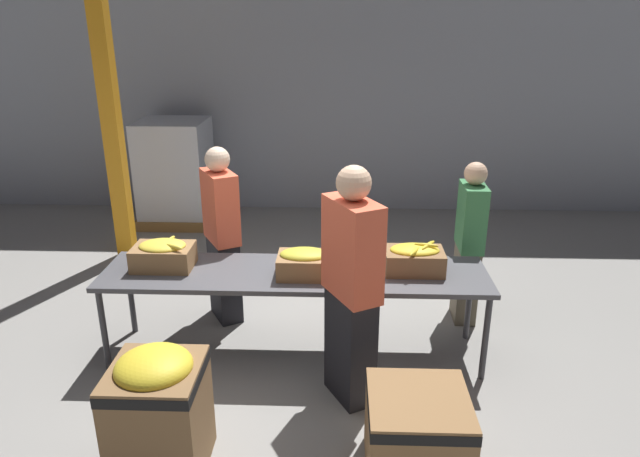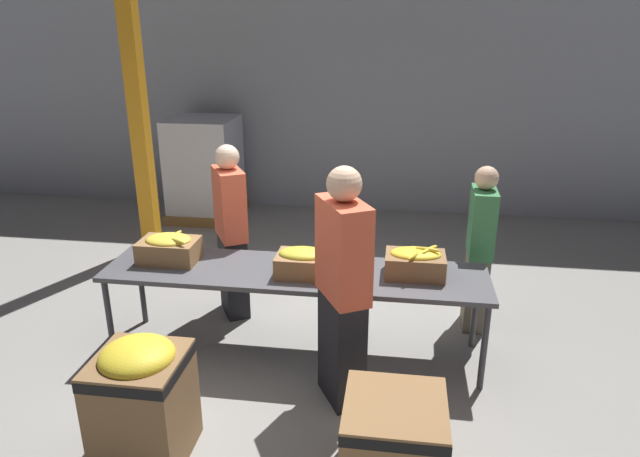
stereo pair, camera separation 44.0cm
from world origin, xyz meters
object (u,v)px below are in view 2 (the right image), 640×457
Objects in this scene: volunteer_2 at (231,233)px; support_pillar at (135,82)px; volunteer_0 at (479,250)px; pallet_stack_0 at (205,169)px; donation_bin_0 at (142,397)px; banana_box_0 at (169,248)px; volunteer_1 at (343,291)px; sorting_table at (295,276)px; banana_box_1 at (303,262)px; donation_bin_1 at (394,439)px; banana_box_2 at (415,262)px.

support_pillar is (-1.48, 1.45, 1.18)m from volunteer_2.
volunteer_0 is 2.24m from volunteer_2.
donation_bin_0 is at bearing -75.98° from pallet_stack_0.
banana_box_0 is 1.64m from volunteer_1.
volunteer_0 is (1.53, 0.67, 0.04)m from sorting_table.
banana_box_1 is 0.26× the size of volunteer_2.
volunteer_2 reaches higher than pallet_stack_0.
volunteer_2 is 2.69× the size of donation_bin_1.
banana_box_1 is at bearing -61.40° from volunteer_0.
banana_box_1 is at bearing 20.18° from volunteer_2.
banana_box_2 is 0.12× the size of support_pillar.
banana_box_1 is 0.11× the size of support_pillar.
banana_box_2 is at bearing 2.55° from sorting_table.
pallet_stack_0 reaches higher than donation_bin_0.
sorting_table is at bearing 19.88° from volunteer_2.
volunteer_2 is at bearing 128.56° from donation_bin_1.
volunteer_0 is (0.57, 0.63, -0.12)m from banana_box_2.
banana_box_1 is 0.51× the size of donation_bin_0.
banana_box_2 is 0.26× the size of volunteer_1.
support_pillar is (-3.15, 2.03, 1.13)m from banana_box_2.
volunteer_0 reaches higher than banana_box_1.
volunteer_1 is 1.04m from donation_bin_1.
volunteer_1 reaches higher than donation_bin_0.
volunteer_0 is 2.17m from donation_bin_1.
volunteer_0 is at bearing -70.15° from volunteer_1.
volunteer_2 reaches higher than donation_bin_1.
donation_bin_0 is 0.21× the size of support_pillar.
support_pillar is (-1.45, 3.40, 1.56)m from donation_bin_0.
support_pillar is 1.84m from pallet_stack_0.
banana_box_2 is 0.77× the size of donation_bin_1.
volunteer_0 is at bearing 23.71° from sorting_table.
banana_box_0 is at bearing 177.61° from sorting_table.
support_pillar is at bearing 136.59° from sorting_table.
volunteer_1 is at bearing -44.94° from support_pillar.
sorting_table is 1.74× the size of volunteer_1.
donation_bin_1 is 0.43× the size of pallet_stack_0.
volunteer_2 is at bearing 15.76° from volunteer_1.
volunteer_2 is 1.17× the size of pallet_stack_0.
banana_box_0 is 2.68m from volunteer_0.
sorting_table is 6.65× the size of banana_box_2.
banana_box_0 reaches higher than sorting_table.
banana_box_1 is 0.88m from banana_box_2.
banana_box_0 is 1.03× the size of banana_box_2.
volunteer_2 is at bearing 161.05° from banana_box_2.
volunteer_0 is at bearing -20.57° from support_pillar.
banana_box_0 is 0.34× the size of pallet_stack_0.
volunteer_1 reaches higher than banana_box_2.
volunteer_1 is at bearing -21.68° from banana_box_0.
sorting_table is 3.28m from support_pillar.
volunteer_1 reaches higher than banana_box_1.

